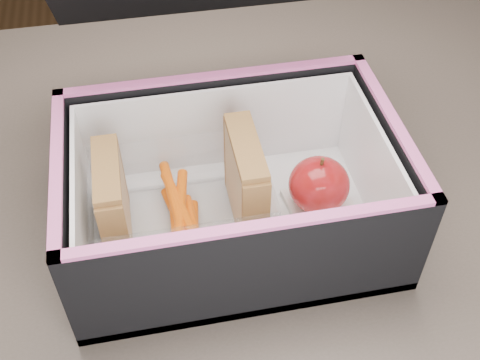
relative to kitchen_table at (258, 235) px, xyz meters
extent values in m
cube|color=brown|center=(0.00, 0.00, 0.08)|extent=(1.20, 0.80, 0.03)
cube|color=#382D26|center=(0.55, 0.35, -0.30)|extent=(0.05, 0.05, 0.72)
cube|color=#CBAE86|center=(-0.17, -0.06, 0.15)|extent=(0.01, 0.09, 0.09)
cube|color=#CD6A79|center=(-0.16, -0.06, 0.15)|extent=(0.01, 0.08, 0.09)
cube|color=#CBAE86|center=(-0.15, -0.06, 0.15)|extent=(0.01, 0.09, 0.09)
cube|color=brown|center=(-0.16, -0.06, 0.20)|extent=(0.02, 0.09, 0.01)
cube|color=#CBAE86|center=(-0.04, -0.06, 0.16)|extent=(0.01, 0.09, 0.10)
cube|color=#CD6A79|center=(-0.03, -0.06, 0.15)|extent=(0.01, 0.09, 0.09)
cube|color=#CBAE86|center=(-0.02, -0.06, 0.16)|extent=(0.01, 0.09, 0.10)
cube|color=brown|center=(-0.03, -0.06, 0.21)|extent=(0.03, 0.09, 0.01)
cylinder|color=#E03D00|center=(-0.10, -0.05, 0.11)|extent=(0.03, 0.09, 0.01)
cylinder|color=#E03D00|center=(-0.09, -0.08, 0.13)|extent=(0.02, 0.09, 0.01)
cylinder|color=#E03D00|center=(-0.10, -0.04, 0.14)|extent=(0.02, 0.09, 0.01)
cylinder|color=#E03D00|center=(-0.09, -0.07, 0.11)|extent=(0.02, 0.09, 0.01)
cylinder|color=#E03D00|center=(-0.10, -0.09, 0.13)|extent=(0.01, 0.09, 0.01)
cylinder|color=#E03D00|center=(-0.10, -0.05, 0.14)|extent=(0.03, 0.09, 0.01)
cylinder|color=#E03D00|center=(-0.09, -0.08, 0.11)|extent=(0.02, 0.09, 0.01)
cylinder|color=#E03D00|center=(-0.10, -0.09, 0.13)|extent=(0.02, 0.09, 0.01)
cylinder|color=#E03D00|center=(-0.09, -0.05, 0.14)|extent=(0.02, 0.09, 0.01)
cube|color=white|center=(0.05, -0.06, 0.11)|extent=(0.08, 0.08, 0.01)
ellipsoid|color=maroon|center=(0.05, -0.06, 0.14)|extent=(0.06, 0.06, 0.06)
cylinder|color=#443118|center=(0.05, -0.06, 0.18)|extent=(0.00, 0.01, 0.01)
camera|label=1|loc=(-0.11, -0.46, 0.59)|focal=45.00mm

